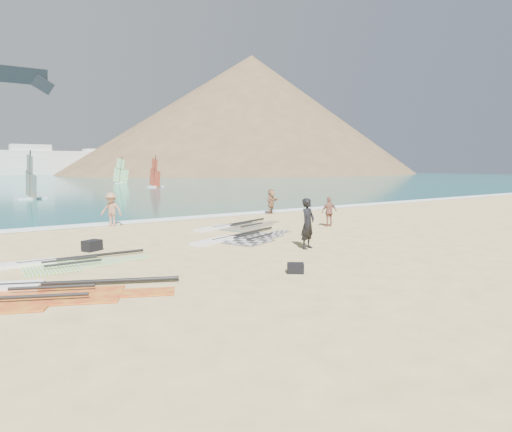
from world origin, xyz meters
TOP-DOWN VIEW (x-y plane):
  - ground at (0.00, 0.00)m, footprint 300.00×300.00m
  - sea at (0.00, 132.00)m, footprint 300.00×240.00m
  - surf_line at (0.00, 12.30)m, footprint 300.00×1.20m
  - headland_main at (85.00, 130.00)m, footprint 143.00×143.00m
  - headland_minor at (120.00, 140.00)m, footprint 70.00×70.00m
  - rig_grey at (0.60, 4.32)m, footprint 5.53×3.32m
  - rig_green at (-6.57, 3.63)m, footprint 4.91×1.97m
  - rig_orange at (2.29, 7.45)m, footprint 5.49×3.24m
  - rig_red at (-7.55, 0.75)m, footprint 5.56×3.87m
  - gear_bag_near at (-5.05, 5.40)m, footprint 0.75×0.68m
  - gear_bag_far at (-0.99, -1.29)m, footprint 0.59×0.56m
  - person_wetsuit at (1.73, 1.30)m, footprint 0.80×0.66m
  - beachgoer_mid at (-2.63, 11.50)m, footprint 1.25×1.23m
  - beachgoer_back at (6.53, 5.15)m, footprint 0.94×0.52m
  - beachgoer_right at (7.53, 11.50)m, footprint 1.54×1.12m
  - windsurfer_left at (-3.78, 33.03)m, footprint 2.59×3.02m
  - windsurfer_centre at (13.73, 47.99)m, footprint 2.62×3.08m
  - windsurfer_right at (13.26, 62.46)m, footprint 2.54×2.57m
  - kitesurf_kite at (-4.29, 38.29)m, footprint 7.70×1.00m

SIDE VIEW (x-z plane):
  - ground at x=0.00m, z-range 0.00..0.00m
  - sea at x=0.00m, z-range -0.03..0.03m
  - surf_line at x=0.00m, z-range -0.02..0.02m
  - headland_main at x=85.00m, z-range -22.50..22.50m
  - headland_minor at x=120.00m, z-range -14.00..14.00m
  - rig_green at x=-6.57m, z-range -0.05..0.15m
  - rig_orange at x=2.29m, z-range -0.05..0.15m
  - rig_grey at x=0.60m, z-range -0.05..0.15m
  - rig_red at x=-7.55m, z-range -0.05..0.15m
  - gear_bag_far at x=-0.99m, z-range 0.00..0.29m
  - gear_bag_near at x=-5.05m, z-range 0.00..0.39m
  - beachgoer_back at x=6.53m, z-range 0.00..1.52m
  - beachgoer_right at x=7.53m, z-range 0.00..1.61m
  - beachgoer_mid at x=-2.63m, z-range 0.00..1.73m
  - person_wetsuit at x=1.73m, z-range 0.00..1.89m
  - windsurfer_left at x=-3.78m, z-range -0.96..3.60m
  - windsurfer_centre at x=13.73m, z-range -0.98..3.65m
  - windsurfer_right at x=13.26m, z-range -1.03..3.76m
  - kitesurf_kite at x=-4.29m, z-range 10.50..12.97m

